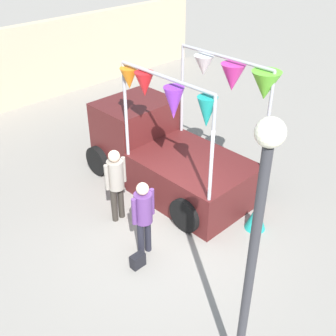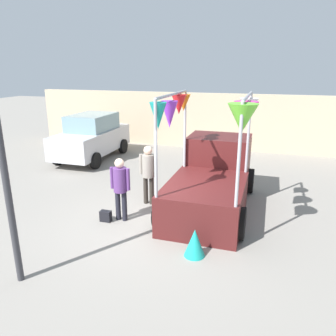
# 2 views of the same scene
# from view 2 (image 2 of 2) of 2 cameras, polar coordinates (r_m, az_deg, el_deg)

# --- Properties ---
(ground_plane) EXTENTS (60.00, 60.00, 0.00)m
(ground_plane) POSITION_cam_2_polar(r_m,az_deg,el_deg) (8.47, -3.29, -9.20)
(ground_plane) COLOR gray
(vendor_truck) EXTENTS (2.44, 4.20, 3.18)m
(vendor_truck) POSITION_cam_2_polar(r_m,az_deg,el_deg) (9.14, 7.83, -1.25)
(vendor_truck) COLOR #4C1919
(vendor_truck) RESTS_ON ground
(parked_car) EXTENTS (1.88, 4.00, 1.88)m
(parked_car) POSITION_cam_2_polar(r_m,az_deg,el_deg) (14.23, -13.12, 5.33)
(parked_car) COLOR #B7B7BC
(parked_car) RESTS_ON ground
(person_customer) EXTENTS (0.53, 0.34, 1.63)m
(person_customer) POSITION_cam_2_polar(r_m,az_deg,el_deg) (8.24, -8.32, -2.73)
(person_customer) COLOR black
(person_customer) RESTS_ON ground
(person_vendor) EXTENTS (0.53, 0.34, 1.70)m
(person_vendor) POSITION_cam_2_polar(r_m,az_deg,el_deg) (9.15, -3.45, -0.25)
(person_vendor) COLOR #2D2823
(person_vendor) RESTS_ON ground
(handbag) EXTENTS (0.28, 0.16, 0.28)m
(handbag) POSITION_cam_2_polar(r_m,az_deg,el_deg) (8.54, -10.79, -8.23)
(handbag) COLOR black
(handbag) RESTS_ON ground
(brick_boundary_wall) EXTENTS (18.00, 0.36, 2.60)m
(brick_boundary_wall) POSITION_cam_2_polar(r_m,az_deg,el_deg) (15.80, 7.36, 8.09)
(brick_boundary_wall) COLOR tan
(brick_boundary_wall) RESTS_ON ground
(folded_kite_bundle_teal) EXTENTS (0.50, 0.50, 0.60)m
(folded_kite_bundle_teal) POSITION_cam_2_polar(r_m,az_deg,el_deg) (6.94, 4.67, -12.83)
(folded_kite_bundle_teal) COLOR teal
(folded_kite_bundle_teal) RESTS_ON ground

